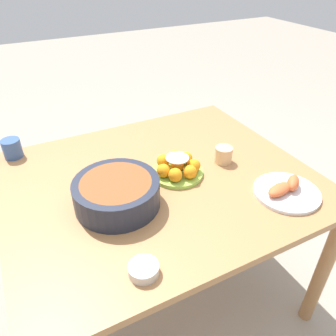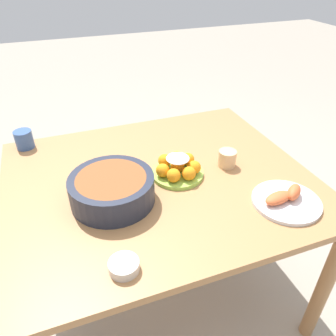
# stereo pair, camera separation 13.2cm
# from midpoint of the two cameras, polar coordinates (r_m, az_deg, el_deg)

# --- Properties ---
(ground_plane) EXTENTS (12.00, 12.00, 0.00)m
(ground_plane) POSITION_cam_midpoint_polar(r_m,az_deg,el_deg) (1.85, -3.41, -20.22)
(ground_plane) COLOR #9E9384
(dining_table) EXTENTS (1.22, 1.02, 0.72)m
(dining_table) POSITION_cam_midpoint_polar(r_m,az_deg,el_deg) (1.39, -4.28, -4.86)
(dining_table) COLOR #A87547
(dining_table) RESTS_ON ground_plane
(cake_plate) EXTENTS (0.21, 0.21, 0.09)m
(cake_plate) POSITION_cam_midpoint_polar(r_m,az_deg,el_deg) (1.33, -1.15, 0.04)
(cake_plate) COLOR #99CC4C
(cake_plate) RESTS_ON dining_table
(serving_bowl) EXTENTS (0.31, 0.31, 0.10)m
(serving_bowl) POSITION_cam_midpoint_polar(r_m,az_deg,el_deg) (1.19, -12.07, -4.32)
(serving_bowl) COLOR #232838
(serving_bowl) RESTS_ON dining_table
(sauce_bowl) EXTENTS (0.09, 0.09, 0.03)m
(sauce_bowl) POSITION_cam_midpoint_polar(r_m,az_deg,el_deg) (0.99, -8.29, -17.20)
(sauce_bowl) COLOR beige
(sauce_bowl) RESTS_ON dining_table
(seafood_platter) EXTENTS (0.25, 0.25, 0.06)m
(seafood_platter) POSITION_cam_midpoint_polar(r_m,az_deg,el_deg) (1.30, 17.21, -3.87)
(seafood_platter) COLOR silver
(seafood_platter) RESTS_ON dining_table
(cup_near) EXTENTS (0.08, 0.08, 0.08)m
(cup_near) POSITION_cam_midpoint_polar(r_m,az_deg,el_deg) (1.63, -27.66, 2.96)
(cup_near) COLOR #38568E
(cup_near) RESTS_ON dining_table
(cup_far) EXTENTS (0.08, 0.08, 0.07)m
(cup_far) POSITION_cam_midpoint_polar(r_m,az_deg,el_deg) (1.42, 7.04, 2.23)
(cup_far) COLOR #DBB27F
(cup_far) RESTS_ON dining_table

